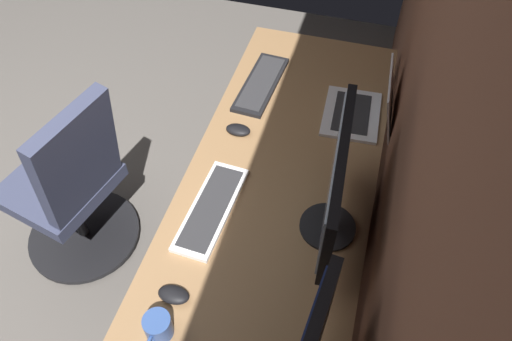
{
  "coord_description": "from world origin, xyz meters",
  "views": [
    {
      "loc": [
        0.92,
        1.86,
        2.18
      ],
      "look_at": [
        -0.07,
        1.57,
        0.95
      ],
      "focal_mm": 34.04,
      "sensor_mm": 36.0,
      "label": 1
    }
  ],
  "objects": [
    {
      "name": "wall_back",
      "position": [
        0.0,
        2.06,
        1.3
      ],
      "size": [
        4.81,
        0.1,
        2.6
      ],
      "primitive_type": "cube",
      "color": "brown",
      "rests_on": "ground"
    },
    {
      "name": "desk",
      "position": [
        -0.07,
        1.62,
        0.67
      ],
      "size": [
        2.22,
        0.72,
        0.73
      ],
      "color": "#936D47",
      "rests_on": "ground"
    },
    {
      "name": "drawer_pedestal",
      "position": [
        -0.23,
        1.65,
        0.35
      ],
      "size": [
        0.4,
        0.51,
        0.69
      ],
      "color": "#936D47",
      "rests_on": "ground"
    },
    {
      "name": "monitor_secondary",
      "position": [
        -0.06,
        1.84,
        0.98
      ],
      "size": [
        0.57,
        0.2,
        0.42
      ],
      "color": "black",
      "rests_on": "desk"
    },
    {
      "name": "laptop_leftmost",
      "position": [
        -0.66,
        1.89,
        0.78
      ],
      "size": [
        0.32,
        0.3,
        0.24
      ],
      "color": "silver",
      "rests_on": "desk"
    },
    {
      "name": "keyboard_main",
      "position": [
        -0.73,
        1.41,
        0.74
      ],
      "size": [
        0.43,
        0.17,
        0.02
      ],
      "color": "black",
      "rests_on": "desk"
    },
    {
      "name": "keyboard_spare",
      "position": [
        -0.02,
        1.42,
        0.74
      ],
      "size": [
        0.43,
        0.16,
        0.02
      ],
      "color": "silver",
      "rests_on": "desk"
    },
    {
      "name": "mouse_main",
      "position": [
        -0.42,
        1.4,
        0.75
      ],
      "size": [
        0.06,
        0.1,
        0.03
      ],
      "primitive_type": "ellipsoid",
      "color": "black",
      "rests_on": "desk"
    },
    {
      "name": "mouse_spare",
      "position": [
        0.34,
        1.42,
        0.75
      ],
      "size": [
        0.06,
        0.1,
        0.03
      ],
      "primitive_type": "ellipsoid",
      "color": "black",
      "rests_on": "desk"
    },
    {
      "name": "coffee_mug",
      "position": [
        0.46,
        1.42,
        0.77
      ],
      "size": [
        0.13,
        0.09,
        0.09
      ],
      "color": "#335193",
      "rests_on": "desk"
    },
    {
      "name": "office_chair",
      "position": [
        -0.12,
        0.7,
        0.46
      ],
      "size": [
        0.56,
        0.59,
        0.97
      ],
      "color": "#383D56",
      "rests_on": "ground"
    }
  ]
}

